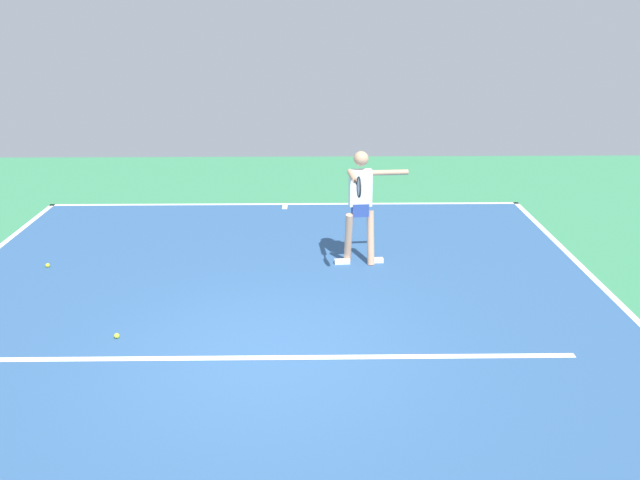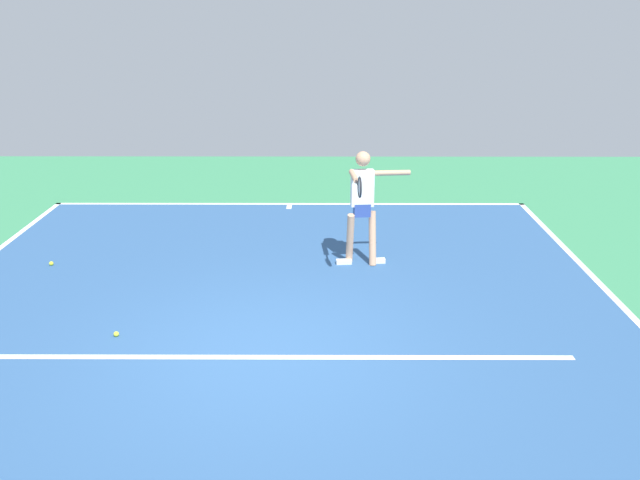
{
  "view_description": "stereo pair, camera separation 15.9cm",
  "coord_description": "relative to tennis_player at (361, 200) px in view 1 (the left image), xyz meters",
  "views": [
    {
      "loc": [
        -0.51,
        6.96,
        3.87
      ],
      "look_at": [
        -0.63,
        -1.45,
        0.9
      ],
      "focal_mm": 37.88,
      "sensor_mm": 36.0,
      "label": 1
    },
    {
      "loc": [
        -0.66,
        6.96,
        3.87
      ],
      "look_at": [
        -0.63,
        -1.45,
        0.9
      ],
      "focal_mm": 37.88,
      "sensor_mm": 36.0,
      "label": 2
    }
  ],
  "objects": [
    {
      "name": "ground_plane",
      "position": [
        1.28,
        2.86,
        -1.04
      ],
      "size": [
        21.31,
        21.31,
        0.0
      ],
      "primitive_type": "plane",
      "color": "#388456"
    },
    {
      "name": "court_surface",
      "position": [
        1.28,
        2.86,
        -1.03
      ],
      "size": [
        9.52,
        12.48,
        0.0
      ],
      "primitive_type": "cube",
      "color": "#2D5484",
      "rests_on": "ground_plane"
    },
    {
      "name": "court_line_baseline_near",
      "position": [
        1.28,
        -3.33,
        -1.03
      ],
      "size": [
        9.52,
        0.1,
        0.01
      ],
      "primitive_type": "cube",
      "color": "white",
      "rests_on": "ground_plane"
    },
    {
      "name": "court_line_service",
      "position": [
        1.28,
        2.94,
        -1.03
      ],
      "size": [
        7.14,
        0.1,
        0.01
      ],
      "primitive_type": "cube",
      "color": "white",
      "rests_on": "ground_plane"
    },
    {
      "name": "court_line_centre_mark",
      "position": [
        1.28,
        -3.13,
        -1.03
      ],
      "size": [
        0.1,
        0.3,
        0.01
      ],
      "primitive_type": "cube",
      "color": "white",
      "rests_on": "ground_plane"
    },
    {
      "name": "tennis_player",
      "position": [
        0.0,
        0.0,
        0.0
      ],
      "size": [
        1.11,
        1.23,
        1.79
      ],
      "rotation": [
        0.0,
        0.0,
        0.08
      ],
      "color": "tan",
      "rests_on": "ground_plane"
    },
    {
      "name": "tennis_ball_near_service_line",
      "position": [
        3.14,
        2.43,
        -1.0
      ],
      "size": [
        0.07,
        0.07,
        0.07
      ],
      "primitive_type": "sphere",
      "color": "#CCE033",
      "rests_on": "ground_plane"
    },
    {
      "name": "tennis_ball_by_sideline",
      "position": [
        4.83,
        0.07,
        -1.0
      ],
      "size": [
        0.07,
        0.07,
        0.07
      ],
      "primitive_type": "sphere",
      "color": "yellow",
      "rests_on": "ground_plane"
    }
  ]
}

